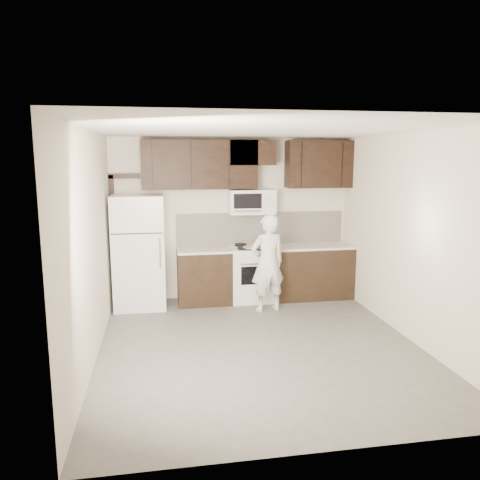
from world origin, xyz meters
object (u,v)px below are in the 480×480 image
object	(u,v)px
microwave	(252,202)
refrigerator	(139,252)
person	(268,263)
stove	(253,273)

from	to	relation	value
microwave	refrigerator	world-z (taller)	microwave
refrigerator	person	world-z (taller)	refrigerator
refrigerator	stove	bearing A→B (deg)	1.51
stove	microwave	bearing A→B (deg)	90.10
microwave	person	xyz separation A→B (m)	(0.12, -0.72, -0.89)
refrigerator	person	size ratio (longest dim) A/B	1.18
stove	person	xyz separation A→B (m)	(0.12, -0.60, 0.30)
microwave	refrigerator	size ratio (longest dim) A/B	0.42
microwave	person	size ratio (longest dim) A/B	0.50
refrigerator	microwave	bearing A→B (deg)	5.15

